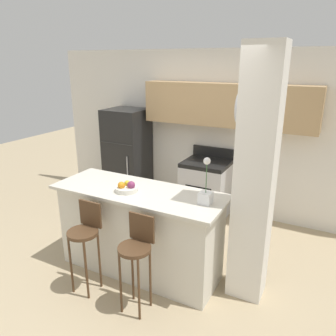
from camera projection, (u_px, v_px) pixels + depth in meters
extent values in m
plane|color=tan|center=(141.00, 269.00, 3.92)|extent=(14.00, 14.00, 0.00)
cube|color=white|center=(207.00, 133.00, 5.24)|extent=(5.60, 0.06, 2.55)
cube|color=tan|center=(227.00, 105.00, 4.77)|extent=(2.57, 0.32, 0.62)
cube|color=silver|center=(213.00, 114.00, 4.93)|extent=(0.62, 0.28, 0.12)
cube|color=white|center=(255.00, 180.00, 3.16)|extent=(0.36, 0.32, 2.55)
cylinder|color=silver|center=(240.00, 107.00, 3.03)|extent=(0.02, 0.31, 0.31)
cylinder|color=white|center=(240.00, 107.00, 3.03)|extent=(0.01, 0.27, 0.27)
cube|color=silver|center=(140.00, 232.00, 3.77)|extent=(1.84, 0.61, 0.98)
cube|color=beige|center=(138.00, 192.00, 3.61)|extent=(1.96, 0.73, 0.04)
cube|color=black|center=(128.00, 170.00, 5.74)|extent=(0.66, 0.62, 1.10)
cube|color=black|center=(126.00, 125.00, 5.49)|extent=(0.66, 0.62, 0.52)
cube|color=#333333|center=(116.00, 143.00, 5.30)|extent=(0.63, 0.01, 0.01)
cylinder|color=#B2B2B7|center=(128.00, 174.00, 5.36)|extent=(0.02, 0.02, 0.60)
cube|color=silver|center=(205.00, 191.00, 5.14)|extent=(0.68, 0.61, 0.85)
cube|color=black|center=(207.00, 163.00, 5.00)|extent=(0.68, 0.61, 0.06)
cube|color=black|center=(213.00, 152.00, 5.21)|extent=(0.68, 0.04, 0.16)
cube|color=black|center=(198.00, 195.00, 4.87)|extent=(0.41, 0.01, 0.27)
cylinder|color=#4C331E|center=(83.00, 233.00, 3.36)|extent=(0.32, 0.32, 0.03)
cube|color=#4C331E|center=(90.00, 214.00, 3.43)|extent=(0.27, 0.02, 0.28)
cylinder|color=#4C331E|center=(71.00, 265.00, 3.43)|extent=(0.02, 0.02, 0.67)
cylinder|color=#4C331E|center=(86.00, 271.00, 3.34)|extent=(0.02, 0.02, 0.67)
cylinder|color=#4C331E|center=(84.00, 255.00, 3.61)|extent=(0.02, 0.02, 0.67)
cylinder|color=#4C331E|center=(99.00, 260.00, 3.52)|extent=(0.02, 0.02, 0.67)
cylinder|color=#4C331E|center=(134.00, 249.00, 3.08)|extent=(0.32, 0.32, 0.03)
cube|color=#4C331E|center=(142.00, 227.00, 3.15)|extent=(0.27, 0.02, 0.28)
cylinder|color=#4C331E|center=(120.00, 283.00, 3.15)|extent=(0.02, 0.02, 0.67)
cylinder|color=#4C331E|center=(139.00, 290.00, 3.06)|extent=(0.02, 0.02, 0.67)
cylinder|color=#4C331E|center=(133.00, 271.00, 3.33)|extent=(0.02, 0.02, 0.67)
cylinder|color=#4C331E|center=(150.00, 277.00, 3.23)|extent=(0.02, 0.02, 0.67)
cube|color=white|center=(206.00, 198.00, 3.25)|extent=(0.12, 0.12, 0.12)
cylinder|color=#386633|center=(206.00, 178.00, 3.18)|extent=(0.01, 0.01, 0.30)
sphere|color=white|center=(207.00, 161.00, 3.13)|extent=(0.07, 0.07, 0.07)
cylinder|color=silver|center=(127.00, 189.00, 3.57)|extent=(0.25, 0.25, 0.05)
sphere|color=#7A2D56|center=(131.00, 185.00, 3.54)|extent=(0.09, 0.09, 0.09)
sphere|color=gold|center=(127.00, 183.00, 3.61)|extent=(0.06, 0.06, 0.06)
sphere|color=orange|center=(121.00, 185.00, 3.53)|extent=(0.08, 0.08, 0.08)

